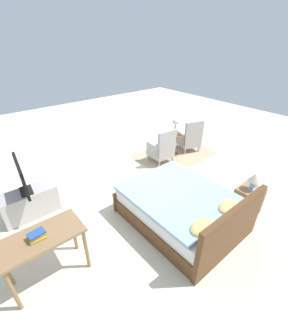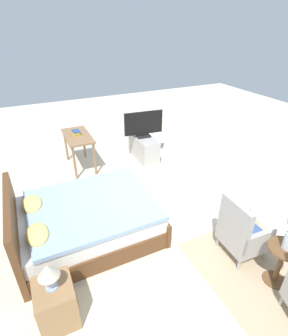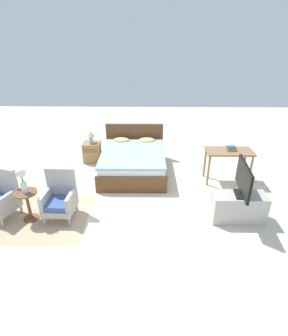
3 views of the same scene
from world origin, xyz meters
TOP-DOWN VIEW (x-y plane):
  - ground_plane at (0.00, 0.00)m, footprint 16.00×16.00m
  - floor_rug at (-1.83, -0.75)m, footprint 2.10×1.50m
  - bed at (-0.01, 1.18)m, footprint 1.57×2.02m
  - armchair_by_window_left at (-2.36, -0.70)m, footprint 0.68×0.68m
  - armchair_by_window_right at (-1.27, -0.69)m, footprint 0.56×0.56m
  - side_table at (-1.83, -0.80)m, footprint 0.40×0.40m
  - flower_vase at (-1.83, -0.80)m, footprint 0.17×0.17m
  - nightstand at (-1.16, 1.77)m, footprint 0.44×0.41m
  - table_lamp at (-1.16, 1.77)m, footprint 0.22×0.22m
  - tv_stand at (2.02, -0.75)m, footprint 0.96×0.40m
  - tv_flatscreen at (2.02, -0.75)m, footprint 0.23×0.90m
  - vanity_desk at (2.19, 0.73)m, footprint 1.04×0.52m
  - book_stack at (2.22, 0.74)m, footprint 0.21×0.17m

SIDE VIEW (x-z plane):
  - ground_plane at x=0.00m, z-range 0.00..0.00m
  - floor_rug at x=-1.83m, z-range 0.00..0.01m
  - tv_stand at x=2.02m, z-range 0.00..0.53m
  - nightstand at x=-1.16m, z-range 0.00..0.53m
  - bed at x=-0.01m, z-range -0.18..0.78m
  - side_table at x=-1.83m, z-range 0.07..0.66m
  - armchair_by_window_left at x=-2.36m, z-range -0.08..0.84m
  - armchair_by_window_right at x=-1.27m, z-range -0.08..0.84m
  - vanity_desk at x=2.19m, z-range 0.27..1.04m
  - table_lamp at x=-1.16m, z-range 0.58..0.91m
  - book_stack at x=2.22m, z-range 0.77..0.87m
  - tv_flatscreen at x=2.02m, z-range 0.55..1.15m
  - flower_vase at x=-1.83m, z-range 0.64..1.12m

